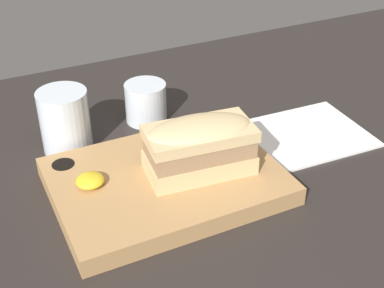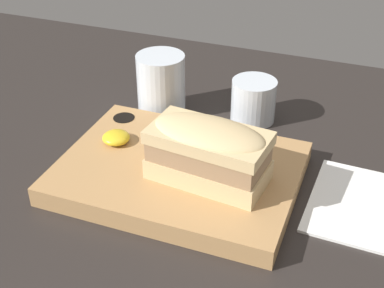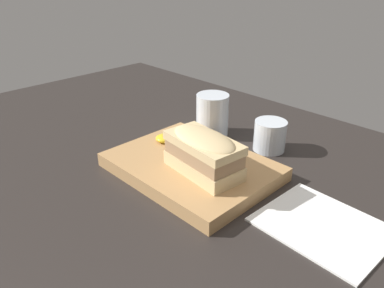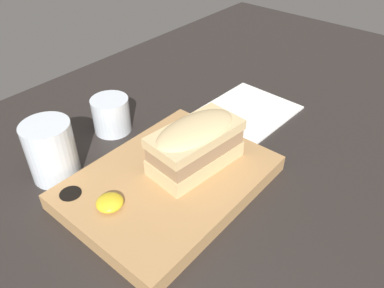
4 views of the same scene
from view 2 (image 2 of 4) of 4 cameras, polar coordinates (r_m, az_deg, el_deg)
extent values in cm
cube|color=#282321|center=(69.11, 1.96, -7.63)|extent=(169.33, 103.06, 2.00)
cube|color=tan|center=(72.33, -1.39, -3.08)|extent=(31.57, 23.43, 2.76)
cylinder|color=black|center=(82.85, -7.25, 2.40)|extent=(3.28, 3.28, 1.38)
cube|color=#DBBC84|center=(68.31, 1.73, -2.70)|extent=(15.62, 9.17, 2.72)
cube|color=#9E7A56|center=(66.80, 1.76, -0.85)|extent=(15.00, 8.80, 2.58)
cube|color=#DBBC84|center=(65.64, 1.80, 0.67)|extent=(15.62, 9.17, 1.63)
ellipsoid|color=#DBBC84|center=(65.28, 1.81, 1.18)|extent=(15.31, 8.98, 2.45)
ellipsoid|color=gold|center=(76.38, -8.10, 0.69)|extent=(3.92, 3.92, 1.57)
cylinder|color=silver|center=(86.84, -3.32, 6.34)|extent=(7.80, 7.80, 10.09)
cylinder|color=silver|center=(88.02, -3.27, 4.84)|extent=(6.86, 6.86, 4.54)
cylinder|color=silver|center=(85.89, 6.57, 4.63)|extent=(7.13, 7.13, 6.86)
cylinder|color=#33050F|center=(86.11, 6.55, 4.35)|extent=(6.42, 6.42, 5.51)
camera|label=1|loc=(0.46, -77.38, 12.34)|focal=50.00mm
camera|label=3|loc=(0.26, 84.77, -10.68)|focal=35.00mm
camera|label=4|loc=(0.58, -50.14, 20.55)|focal=35.00mm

